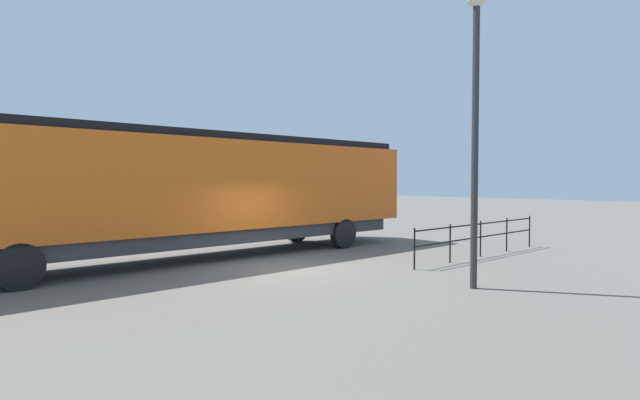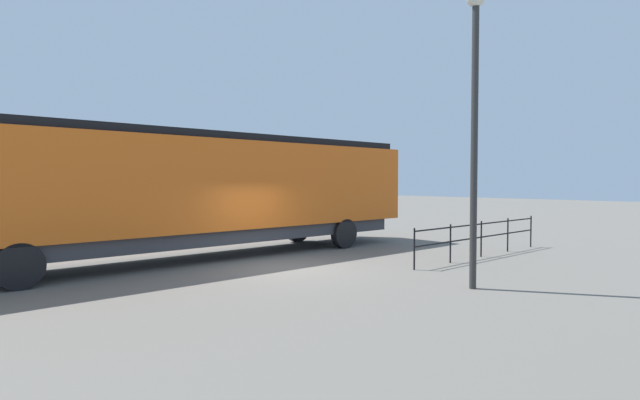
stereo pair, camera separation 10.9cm
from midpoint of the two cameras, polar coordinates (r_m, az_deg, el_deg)
ground_plane at (r=14.77m, az=-3.65°, el=-7.67°), size 120.00×120.00×0.00m
locomotive at (r=16.99m, az=-11.94°, el=1.29°), size 3.02×16.75×4.04m
lamp_post at (r=12.46m, az=17.28°, el=11.06°), size 0.44×0.44×6.96m
platform_fence at (r=17.67m, az=17.87°, el=-3.64°), size 0.05×7.36×1.19m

